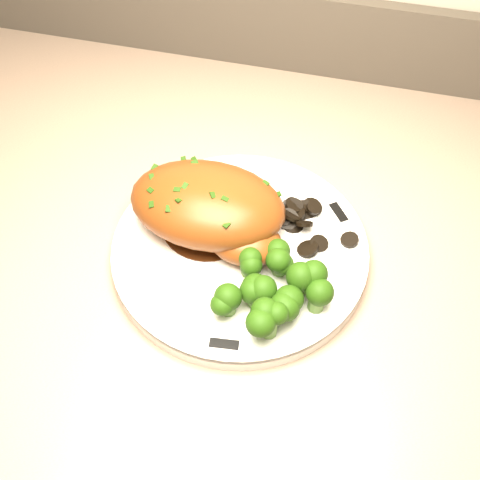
% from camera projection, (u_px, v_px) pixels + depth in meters
% --- Properties ---
extents(counter, '(2.25, 0.74, 1.09)m').
position_uv_depth(counter, '(324.00, 413.00, 1.07)').
color(counter, brown).
rests_on(counter, ground).
extents(plate, '(0.36, 0.36, 0.02)m').
position_uv_depth(plate, '(240.00, 251.00, 0.68)').
color(plate, white).
rests_on(plate, counter).
extents(rim_accent_0, '(0.03, 0.03, 0.00)m').
position_uv_depth(rim_accent_0, '(338.00, 212.00, 0.70)').
color(rim_accent_0, black).
rests_on(rim_accent_0, plate).
extents(rim_accent_1, '(0.02, 0.03, 0.00)m').
position_uv_depth(rim_accent_1, '(157.00, 195.00, 0.72)').
color(rim_accent_1, black).
rests_on(rim_accent_1, plate).
extents(rim_accent_2, '(0.03, 0.01, 0.00)m').
position_uv_depth(rim_accent_2, '(224.00, 344.00, 0.60)').
color(rim_accent_2, black).
rests_on(rim_accent_2, plate).
extents(gravy_pool, '(0.11, 0.11, 0.00)m').
position_uv_depth(gravy_pool, '(209.00, 224.00, 0.69)').
color(gravy_pool, '#381A0A').
rests_on(gravy_pool, plate).
extents(chicken_breast, '(0.18, 0.12, 0.07)m').
position_uv_depth(chicken_breast, '(212.00, 209.00, 0.66)').
color(chicken_breast, brown).
rests_on(chicken_breast, plate).
extents(mushroom_pile, '(0.10, 0.07, 0.03)m').
position_uv_depth(mushroom_pile, '(308.00, 229.00, 0.68)').
color(mushroom_pile, black).
rests_on(mushroom_pile, plate).
extents(broccoli_florets, '(0.11, 0.10, 0.04)m').
position_uv_depth(broccoli_florets, '(274.00, 288.00, 0.61)').
color(broccoli_florets, '#578036').
rests_on(broccoli_florets, plate).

